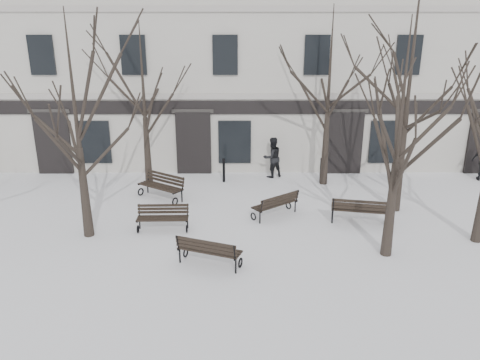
{
  "coord_description": "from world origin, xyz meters",
  "views": [
    {
      "loc": [
        -1.4,
        -13.08,
        6.78
      ],
      "look_at": [
        -1.37,
        3.0,
        1.32
      ],
      "focal_mm": 35.0,
      "sensor_mm": 36.0,
      "label": 1
    }
  ],
  "objects_px": {
    "tree_2": "(401,114)",
    "bench_4": "(276,204)",
    "bench_1": "(209,250)",
    "bench_2": "(360,210)",
    "bench_3": "(162,185)",
    "tree_1": "(74,101)",
    "bench_0": "(163,217)"
  },
  "relations": [
    {
      "from": "tree_2",
      "to": "bench_4",
      "type": "bearing_deg",
      "value": 136.92
    },
    {
      "from": "bench_1",
      "to": "bench_2",
      "type": "bearing_deg",
      "value": -128.81
    },
    {
      "from": "bench_3",
      "to": "bench_4",
      "type": "height_order",
      "value": "bench_3"
    },
    {
      "from": "tree_2",
      "to": "bench_3",
      "type": "xyz_separation_m",
      "value": [
        -7.61,
        4.84,
        -3.81
      ]
    },
    {
      "from": "tree_2",
      "to": "bench_2",
      "type": "xyz_separation_m",
      "value": [
        -0.26,
        2.3,
        -3.81
      ]
    },
    {
      "from": "bench_4",
      "to": "bench_2",
      "type": "bearing_deg",
      "value": 129.65
    },
    {
      "from": "tree_1",
      "to": "bench_0",
      "type": "bearing_deg",
      "value": 10.28
    },
    {
      "from": "tree_1",
      "to": "bench_0",
      "type": "distance_m",
      "value": 4.72
    },
    {
      "from": "bench_0",
      "to": "bench_2",
      "type": "height_order",
      "value": "bench_2"
    },
    {
      "from": "tree_2",
      "to": "bench_3",
      "type": "height_order",
      "value": "tree_2"
    },
    {
      "from": "bench_0",
      "to": "bench_4",
      "type": "distance_m",
      "value": 4.11
    },
    {
      "from": "tree_2",
      "to": "bench_4",
      "type": "relative_size",
      "value": 3.84
    },
    {
      "from": "tree_1",
      "to": "bench_1",
      "type": "relative_size",
      "value": 3.67
    },
    {
      "from": "bench_1",
      "to": "bench_3",
      "type": "relative_size",
      "value": 0.97
    },
    {
      "from": "bench_2",
      "to": "bench_4",
      "type": "relative_size",
      "value": 1.14
    },
    {
      "from": "bench_0",
      "to": "bench_4",
      "type": "height_order",
      "value": "bench_4"
    },
    {
      "from": "tree_2",
      "to": "bench_1",
      "type": "xyz_separation_m",
      "value": [
        -5.38,
        -0.71,
        -3.84
      ]
    },
    {
      "from": "tree_1",
      "to": "bench_0",
      "type": "height_order",
      "value": "tree_1"
    },
    {
      "from": "bench_2",
      "to": "bench_3",
      "type": "relative_size",
      "value": 1.02
    },
    {
      "from": "tree_1",
      "to": "bench_3",
      "type": "xyz_separation_m",
      "value": [
        1.91,
        3.47,
        -3.96
      ]
    },
    {
      "from": "bench_0",
      "to": "tree_2",
      "type": "bearing_deg",
      "value": -15.6
    },
    {
      "from": "bench_0",
      "to": "bench_3",
      "type": "bearing_deg",
      "value": 98.24
    },
    {
      "from": "tree_1",
      "to": "tree_2",
      "type": "distance_m",
      "value": 9.62
    },
    {
      "from": "tree_1",
      "to": "bench_3",
      "type": "height_order",
      "value": "tree_1"
    },
    {
      "from": "bench_0",
      "to": "bench_2",
      "type": "relative_size",
      "value": 0.85
    },
    {
      "from": "tree_2",
      "to": "tree_1",
      "type": "bearing_deg",
      "value": 171.8
    },
    {
      "from": "bench_3",
      "to": "bench_1",
      "type": "bearing_deg",
      "value": -33.14
    },
    {
      "from": "bench_3",
      "to": "bench_4",
      "type": "relative_size",
      "value": 1.11
    },
    {
      "from": "bench_3",
      "to": "tree_2",
      "type": "bearing_deg",
      "value": 2.54
    },
    {
      "from": "tree_1",
      "to": "bench_2",
      "type": "relative_size",
      "value": 3.49
    },
    {
      "from": "bench_4",
      "to": "bench_1",
      "type": "bearing_deg",
      "value": 21.01
    },
    {
      "from": "bench_2",
      "to": "tree_2",
      "type": "bearing_deg",
      "value": 107.69
    }
  ]
}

